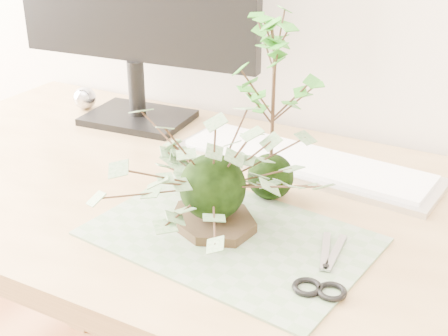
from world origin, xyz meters
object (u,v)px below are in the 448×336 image
at_px(maple_kokedama, 274,67).
at_px(keyboard, 305,162).
at_px(desk, 272,254).
at_px(ivy_kokedama, 212,158).

relative_size(maple_kokedama, keyboard, 0.63).
xyz_separation_m(desk, ivy_kokedama, (-0.06, -0.10, 0.21)).
bearing_deg(maple_kokedama, keyboard, 87.54).
xyz_separation_m(maple_kokedama, keyboard, (0.01, 0.14, -0.22)).
bearing_deg(keyboard, desk, -79.55).
relative_size(ivy_kokedama, keyboard, 0.59).
distance_m(desk, maple_kokedama, 0.32).
relative_size(desk, ivy_kokedama, 5.28).
height_order(ivy_kokedama, keyboard, ivy_kokedama).
distance_m(maple_kokedama, keyboard, 0.26).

